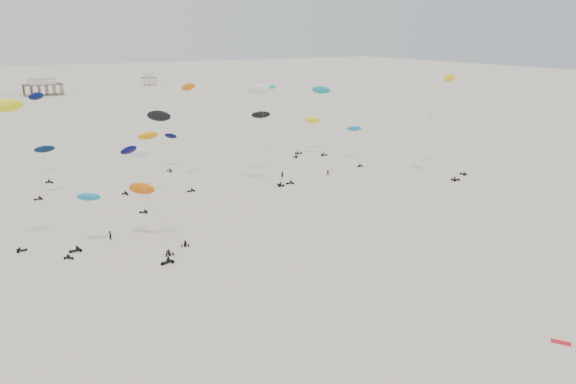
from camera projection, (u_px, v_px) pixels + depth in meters
ground_plane at (131, 135)px, 199.25m from camera, size 900.00×900.00×0.00m
pavilion_main at (43, 88)px, 318.17m from camera, size 21.00×13.00×9.80m
pavilion_small at (149, 80)px, 376.87m from camera, size 9.00×7.00×8.00m
rig_0 at (39, 114)px, 136.98m from camera, size 4.56×10.06×21.42m
rig_1 at (142, 184)px, 94.19m from camera, size 5.71×11.86×18.02m
rig_2 at (161, 162)px, 89.91m from camera, size 5.50×9.91×23.69m
rig_3 at (170, 146)px, 149.38m from camera, size 4.96×8.10×9.78m
rig_4 at (13, 121)px, 89.67m from camera, size 9.12×10.90×26.14m
rig_5 at (310, 126)px, 165.60m from camera, size 10.50×5.22×12.05m
rig_6 at (138, 157)px, 129.82m from camera, size 8.39×6.18×10.34m
rig_8 at (452, 94)px, 145.84m from camera, size 5.10×11.56×25.32m
rig_9 at (355, 135)px, 159.83m from camera, size 8.56×12.82×13.54m
rig_10 at (85, 212)px, 95.00m from camera, size 6.66×4.72×9.68m
rig_11 at (288, 127)px, 166.71m from camera, size 8.70×6.53×20.56m
rig_12 at (43, 158)px, 124.24m from camera, size 6.03×5.30×11.58m
rig_13 at (189, 104)px, 133.14m from camera, size 7.76×13.10×24.75m
rig_14 at (321, 98)px, 166.03m from camera, size 5.67×8.87×20.27m
rig_15 at (261, 101)px, 129.36m from camera, size 7.32×7.86×24.35m
rig_16 at (149, 198)px, 97.72m from camera, size 8.36×10.40×11.69m
rig_17 at (147, 145)px, 121.85m from camera, size 8.76×14.22×17.85m
rig_18 at (265, 125)px, 142.04m from camera, size 5.39×16.61×19.56m
rig_19 at (437, 129)px, 140.84m from camera, size 4.15×12.50×17.48m
spectator_0 at (111, 240)px, 99.76m from camera, size 0.80×0.88×2.00m
spectator_1 at (328, 176)px, 143.54m from camera, size 1.05×0.98×1.87m
spectator_3 at (282, 178)px, 141.25m from camera, size 0.93×0.85×2.12m
grounded_kite_a at (561, 343)px, 67.00m from camera, size 1.98×2.33×0.08m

